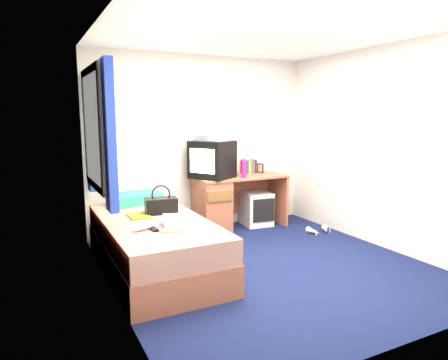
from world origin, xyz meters
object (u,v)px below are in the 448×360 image
magazine (139,216)px  pink_water_bottle (244,169)px  storage_cube (256,209)px  vcr (212,138)px  handbag (161,205)px  water_bottle (145,226)px  picture_frame (260,168)px  pillow (135,198)px  towel (177,220)px  colour_swatch_fan (172,231)px  aerosol_can (227,169)px  remote_control (153,229)px  white_heels (320,231)px  desk (223,201)px  bed (155,245)px  crt_tv (212,159)px

magazine → pink_water_bottle: bearing=22.2°
storage_cube → vcr: bearing=-175.0°
handbag → water_bottle: 0.64m
picture_frame → magazine: bearing=-168.8°
vcr → magazine: 1.68m
pillow → pink_water_bottle: pink_water_bottle is taller
towel → colour_swatch_fan: (-0.13, -0.21, -0.04)m
picture_frame → aerosol_can: aerosol_can is taller
remote_control → white_heels: 2.63m
handbag → magazine: (-0.26, -0.04, -0.08)m
desk → white_heels: 1.39m
desk → picture_frame: size_ratio=9.29×
white_heels → water_bottle: bearing=-167.4°
magazine → remote_control: size_ratio=1.75×
bed → remote_control: bearing=-107.6°
bed → crt_tv: 1.69m
crt_tv → vcr: (0.00, 0.00, 0.29)m
pillow → pink_water_bottle: bearing=0.7°
desk → vcr: bearing=178.6°
pillow → picture_frame: bearing=9.0°
bed → water_bottle: size_ratio=10.00×
bed → magazine: bearing=121.0°
storage_cube → water_bottle: water_bottle is taller
aerosol_can → water_bottle: (-1.58, -1.41, -0.27)m
storage_cube → pink_water_bottle: size_ratio=2.08×
towel → aerosol_can: bearing=47.7°
pink_water_bottle → aerosol_can: (-0.14, 0.23, -0.02)m
magazine → handbag: bearing=8.8°
storage_cube → picture_frame: (0.14, 0.13, 0.58)m
vcr → water_bottle: bearing=-75.1°
magazine → vcr: bearing=33.9°
bed → pillow: pillow is taller
bed → desk: (1.29, 1.01, 0.14)m
bed → handbag: handbag is taller
bed → magazine: 0.35m
handbag → white_heels: 2.32m
storage_cube → aerosol_can: size_ratio=2.47×
aerosol_can → handbag: bearing=-145.2°
storage_cube → aerosol_can: aerosol_can is taller
desk → picture_frame: (0.69, 0.13, 0.41)m
white_heels → desk: bearing=145.3°
desk → vcr: (-0.15, 0.00, 0.89)m
towel → water_bottle: bearing=-174.2°
desk → storage_cube: 0.58m
storage_cube → handbag: bearing=-149.6°
vcr → handbag: size_ratio=1.24×
magazine → aerosol_can: bearing=31.0°
aerosol_can → white_heels: bearing=-39.8°
desk → handbag: size_ratio=3.61×
water_bottle → colour_swatch_fan: (0.20, -0.18, -0.03)m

